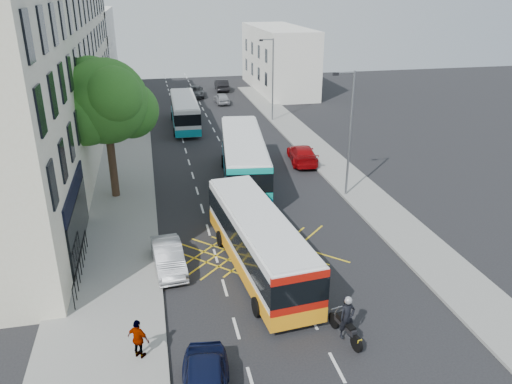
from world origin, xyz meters
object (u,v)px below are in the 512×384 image
bus_near (258,241)px  parked_car_silver (168,257)px  lamp_near (349,128)px  motorbike (346,319)px  pedestrian_far (139,339)px  bus_far (185,112)px  distant_car_dark (222,85)px  distant_car_silver (222,98)px  red_hatchback (302,154)px  lamp_far (272,76)px  street_tree (105,102)px  distant_car_grey (195,92)px  bus_mid (244,159)px

bus_near → parked_car_silver: (-4.27, 0.99, -0.91)m
lamp_near → parked_car_silver: (-11.80, -6.76, -3.97)m
motorbike → pedestrian_far: size_ratio=1.38×
bus_near → lamp_near: bearing=40.4°
bus_near → pedestrian_far: bus_near is taller
bus_far → distant_car_dark: (6.23, 17.18, -0.77)m
bus_far → pedestrian_far: (-4.44, -32.86, -0.55)m
motorbike → bus_far: bearing=83.6°
distant_car_silver → pedestrian_far: (-9.50, -42.31, 0.33)m
lamp_near → red_hatchback: bearing=95.8°
bus_near → red_hatchback: bearing=59.9°
lamp_near → lamp_far: same height
motorbike → distant_car_dark: bearing=74.6°
street_tree → distant_car_grey: 32.42m
bus_far → distant_car_dark: 18.29m
parked_car_silver → distant_car_dark: distant_car_dark is taller
lamp_near → bus_mid: 7.68m
bus_far → red_hatchback: 15.09m
parked_car_silver → red_hatchback: red_hatchback is taller
bus_far → distant_car_dark: size_ratio=2.29×
bus_near → distant_car_grey: 41.56m
bus_far → distant_car_silver: bus_far is taller
street_tree → distant_car_dark: size_ratio=1.99×
street_tree → parked_car_silver: 11.62m
street_tree → motorbike: bearing=-60.4°
street_tree → bus_far: street_tree is taller
distant_car_grey → distant_car_silver: 5.24m
street_tree → motorbike: 19.75m
red_hatchback → parked_car_silver: bearing=58.9°
bus_far → bus_near: bearing=-86.1°
distant_car_grey → street_tree: bearing=-101.7°
bus_mid → parked_car_silver: size_ratio=3.08×
bus_near → bus_far: bus_near is taller
pedestrian_far → street_tree: bearing=-47.6°
bus_mid → bus_far: 16.18m
lamp_far → parked_car_silver: (-11.80, -26.76, -3.97)m
bus_near → pedestrian_far: bearing=-142.4°
red_hatchback → street_tree: bearing=23.9°
street_tree → bus_mid: (8.71, 0.90, -4.54)m
bus_far → distant_car_grey: 14.20m
parked_car_silver → distant_car_silver: size_ratio=1.08×
bus_mid → bus_near: bearing=-90.2°
street_tree → red_hatchback: 15.62m
lamp_far → bus_far: lamp_far is taller
lamp_far → motorbike: lamp_far is taller
parked_car_silver → pedestrian_far: bearing=-107.2°
motorbike → distant_car_grey: 47.35m
motorbike → distant_car_silver: motorbike is taller
pedestrian_far → distant_car_grey: bearing=-61.3°
distant_car_dark → distant_car_grey: bearing=42.3°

